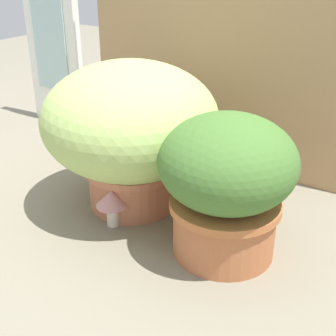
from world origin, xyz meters
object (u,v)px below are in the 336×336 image
(mushroom_ornament_red, at_px, (134,191))
(leafy_planter, at_px, (227,182))
(grass_planter, at_px, (131,127))
(mushroom_ornament_pink, at_px, (112,200))
(cat, at_px, (160,170))

(mushroom_ornament_red, bearing_deg, leafy_planter, -3.08)
(grass_planter, height_order, mushroom_ornament_pink, grass_planter)
(cat, xyz_separation_m, mushroom_ornament_red, (-0.01, -0.14, -0.03))
(leafy_planter, distance_m, mushroom_ornament_pink, 0.40)
(grass_planter, bearing_deg, leafy_planter, -11.85)
(grass_planter, relative_size, cat, 1.60)
(grass_planter, height_order, leafy_planter, grass_planter)
(mushroom_ornament_red, bearing_deg, cat, 85.47)
(mushroom_ornament_pink, height_order, mushroom_ornament_red, mushroom_ornament_red)
(cat, bearing_deg, mushroom_ornament_pink, -99.66)
(mushroom_ornament_pink, xyz_separation_m, mushroom_ornament_red, (0.03, 0.08, 0.00))
(cat, distance_m, mushroom_ornament_red, 0.14)
(leafy_planter, relative_size, cat, 1.18)
(leafy_planter, distance_m, mushroom_ornament_red, 0.37)
(grass_planter, xyz_separation_m, leafy_planter, (0.40, -0.08, -0.06))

